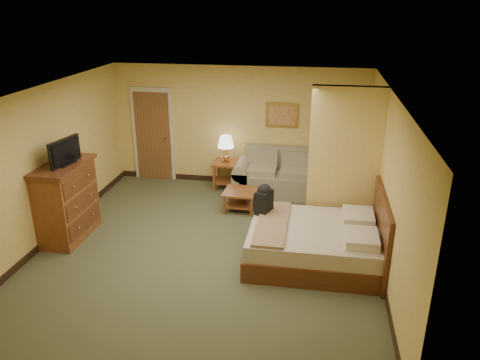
% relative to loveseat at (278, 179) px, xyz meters
% --- Properties ---
extents(floor, '(6.00, 6.00, 0.00)m').
position_rel_loveseat_xyz_m(floor, '(-0.92, -2.58, -0.31)').
color(floor, '#4A5034').
rests_on(floor, ground).
extents(ceiling, '(6.00, 6.00, 0.00)m').
position_rel_loveseat_xyz_m(ceiling, '(-0.92, -2.58, 2.29)').
color(ceiling, white).
rests_on(ceiling, back_wall).
extents(back_wall, '(5.50, 0.02, 2.60)m').
position_rel_loveseat_xyz_m(back_wall, '(-0.92, 0.42, 0.99)').
color(back_wall, '#E1C060').
rests_on(back_wall, floor).
extents(left_wall, '(0.02, 6.00, 2.60)m').
position_rel_loveseat_xyz_m(left_wall, '(-3.67, -2.58, 0.99)').
color(left_wall, '#E1C060').
rests_on(left_wall, floor).
extents(right_wall, '(0.02, 6.00, 2.60)m').
position_rel_loveseat_xyz_m(right_wall, '(1.83, -2.58, 0.99)').
color(right_wall, '#E1C060').
rests_on(right_wall, floor).
extents(partition, '(1.20, 0.15, 2.60)m').
position_rel_loveseat_xyz_m(partition, '(1.23, -1.65, 0.99)').
color(partition, '#E1C060').
rests_on(partition, floor).
extents(door, '(0.94, 0.16, 2.10)m').
position_rel_loveseat_xyz_m(door, '(-2.87, 0.39, 0.72)').
color(door, beige).
rests_on(door, floor).
extents(baseboard, '(5.50, 0.02, 0.12)m').
position_rel_loveseat_xyz_m(baseboard, '(-0.92, 0.41, -0.25)').
color(baseboard, black).
rests_on(baseboard, floor).
extents(loveseat, '(1.87, 0.87, 0.95)m').
position_rel_loveseat_xyz_m(loveseat, '(0.00, 0.00, 0.00)').
color(loveseat, gray).
rests_on(loveseat, floor).
extents(side_table, '(0.54, 0.54, 0.60)m').
position_rel_loveseat_xyz_m(side_table, '(-1.15, 0.07, 0.09)').
color(side_table, brown).
rests_on(side_table, floor).
extents(table_lamp, '(0.35, 0.35, 0.58)m').
position_rel_loveseat_xyz_m(table_lamp, '(-1.15, 0.07, 0.73)').
color(table_lamp, '#B88043').
rests_on(table_lamp, side_table).
extents(coffee_table, '(0.65, 0.65, 0.40)m').
position_rel_loveseat_xyz_m(coffee_table, '(-0.65, -1.00, -0.02)').
color(coffee_table, brown).
rests_on(coffee_table, floor).
extents(wall_picture, '(0.69, 0.04, 0.53)m').
position_rel_loveseat_xyz_m(wall_picture, '(0.00, 0.40, 1.29)').
color(wall_picture, '#B78E3F').
rests_on(wall_picture, back_wall).
extents(dresser, '(0.66, 1.26, 1.34)m').
position_rel_loveseat_xyz_m(dresser, '(-3.40, -2.59, 0.37)').
color(dresser, brown).
rests_on(dresser, floor).
extents(tv, '(0.23, 0.71, 0.44)m').
position_rel_loveseat_xyz_m(tv, '(-3.30, -2.59, 1.24)').
color(tv, black).
rests_on(tv, dresser).
extents(bed, '(2.12, 1.80, 1.16)m').
position_rel_loveseat_xyz_m(bed, '(0.89, -2.68, 0.01)').
color(bed, '#4F2412').
rests_on(bed, floor).
extents(backpack, '(0.30, 0.35, 0.52)m').
position_rel_loveseat_xyz_m(backpack, '(-0.04, -2.29, 0.54)').
color(backpack, black).
rests_on(backpack, bed).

